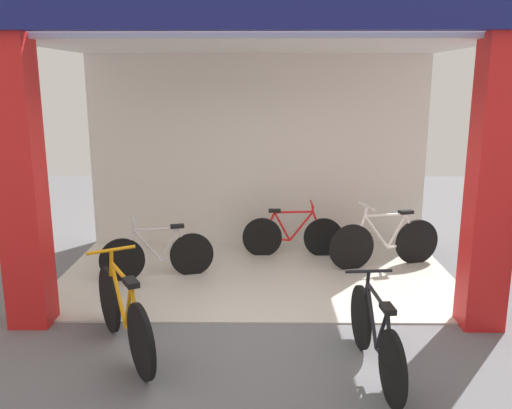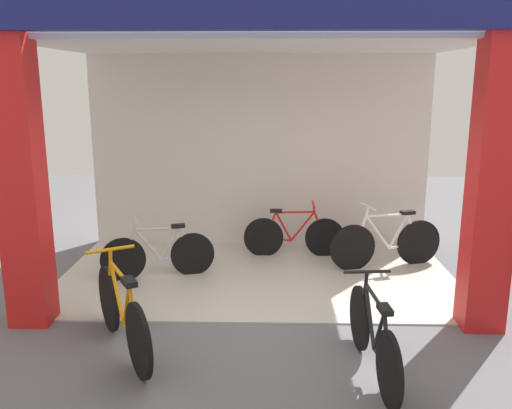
# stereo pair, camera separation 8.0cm
# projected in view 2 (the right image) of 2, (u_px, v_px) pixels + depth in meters

# --- Properties ---
(ground_plane) EXTENTS (18.41, 18.41, 0.00)m
(ground_plane) POSITION_uv_depth(u_px,v_px,m) (254.00, 324.00, 5.79)
(ground_plane) COLOR slate
(ground_plane) RESTS_ON ground
(shop_facade) EXTENTS (5.40, 3.29, 3.90)m
(shop_facade) POSITION_uv_depth(u_px,v_px,m) (257.00, 121.00, 6.74)
(shop_facade) COLOR beige
(shop_facade) RESTS_ON ground
(bicycle_inside_0) EXTENTS (1.44, 0.49, 0.82)m
(bicycle_inside_0) POSITION_uv_depth(u_px,v_px,m) (159.00, 254.00, 7.06)
(bicycle_inside_0) COLOR black
(bicycle_inside_0) RESTS_ON ground
(bicycle_inside_1) EXTENTS (1.49, 0.41, 0.82)m
(bicycle_inside_1) POSITION_uv_depth(u_px,v_px,m) (294.00, 235.00, 7.93)
(bicycle_inside_1) COLOR black
(bicycle_inside_1) RESTS_ON ground
(bicycle_inside_2) EXTENTS (1.61, 0.55, 0.91)m
(bicycle_inside_2) POSITION_uv_depth(u_px,v_px,m) (387.00, 243.00, 7.45)
(bicycle_inside_2) COLOR black
(bicycle_inside_2) RESTS_ON ground
(bicycle_parked_0) EXTENTS (0.92, 1.53, 0.96)m
(bicycle_parked_0) POSITION_uv_depth(u_px,v_px,m) (122.00, 314.00, 5.12)
(bicycle_parked_0) COLOR black
(bicycle_parked_0) RESTS_ON ground
(bicycle_parked_1) EXTENTS (0.43, 1.58, 0.87)m
(bicycle_parked_1) POSITION_uv_depth(u_px,v_px,m) (373.00, 338.00, 4.73)
(bicycle_parked_1) COLOR black
(bicycle_parked_1) RESTS_ON ground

